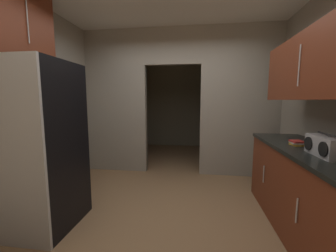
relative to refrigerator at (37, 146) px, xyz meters
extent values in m
plane|color=#93704C|center=(1.39, 0.26, -0.91)|extent=(20.00, 20.00, 0.00)
cube|color=#9E998C|center=(0.16, 1.94, 0.46)|extent=(1.19, 0.12, 2.74)
cube|color=#9E998C|center=(2.51, 1.94, 0.46)|extent=(1.41, 0.12, 2.74)
cube|color=#9E998C|center=(1.28, 1.94, 1.49)|extent=(1.05, 0.12, 0.67)
cube|color=gray|center=(1.39, 4.42, 0.46)|extent=(3.65, 0.10, 2.74)
cube|color=gray|center=(-0.39, 3.18, 0.46)|extent=(0.10, 2.48, 2.74)
cube|color=gray|center=(3.16, 3.18, 0.46)|extent=(0.10, 2.48, 2.74)
cube|color=black|center=(0.00, 0.02, 0.00)|extent=(0.79, 0.74, 1.82)
cube|color=#B7BABC|center=(0.00, -0.37, 0.00)|extent=(0.79, 0.03, 1.82)
cube|color=maroon|center=(2.90, 0.22, -0.47)|extent=(0.59, 2.00, 0.88)
cube|color=black|center=(2.90, 0.22, -0.01)|extent=(0.63, 2.00, 0.04)
cylinder|color=#B7BABC|center=(2.59, -0.22, -0.43)|extent=(0.01, 0.01, 0.22)
cylinder|color=#B7BABC|center=(2.59, 0.66, -0.43)|extent=(0.01, 0.01, 0.22)
cube|color=maroon|center=(2.90, 0.22, 0.84)|extent=(0.34, 1.80, 0.66)
cylinder|color=#B7BABC|center=(2.72, 0.22, 0.84)|extent=(0.01, 0.01, 0.40)
cube|color=maroon|center=(-0.26, 0.10, 1.37)|extent=(0.34, 0.87, 0.87)
cylinder|color=#B7BABC|center=(-0.07, 0.10, 1.37)|extent=(0.01, 0.01, 0.52)
cube|color=#B2B2B7|center=(2.87, -0.05, 0.10)|extent=(0.17, 0.39, 0.18)
cylinder|color=#262626|center=(2.87, -0.05, 0.21)|extent=(0.02, 0.27, 0.02)
cylinder|color=black|center=(2.78, -0.16, 0.10)|extent=(0.01, 0.12, 0.12)
cylinder|color=black|center=(2.78, 0.07, 0.10)|extent=(0.01, 0.12, 0.12)
cube|color=gold|center=(2.83, 0.39, 0.02)|extent=(0.12, 0.14, 0.02)
cube|color=beige|center=(2.82, 0.40, 0.04)|extent=(0.11, 0.14, 0.02)
cube|color=red|center=(2.83, 0.39, 0.05)|extent=(0.13, 0.14, 0.02)
camera|label=1|loc=(1.73, -2.00, 0.50)|focal=22.08mm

